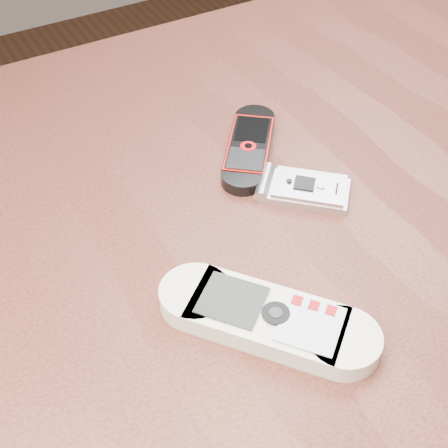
% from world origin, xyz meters
% --- Properties ---
extents(table, '(1.20, 0.80, 0.75)m').
position_xyz_m(table, '(0.00, 0.00, 0.64)').
color(table, black).
rests_on(table, ground).
extents(nokia_white, '(0.16, 0.18, 0.02)m').
position_xyz_m(nokia_white, '(-0.02, -0.11, 0.76)').
color(nokia_white, silver).
rests_on(nokia_white, table).
extents(nokia_black_red, '(0.13, 0.14, 0.01)m').
position_xyz_m(nokia_black_red, '(0.09, 0.09, 0.76)').
color(nokia_black_red, black).
rests_on(nokia_black_red, table).
extents(motorola_razr, '(0.10, 0.10, 0.01)m').
position_xyz_m(motorola_razr, '(0.10, 0.01, 0.76)').
color(motorola_razr, '#B8B8BD').
rests_on(motorola_razr, table).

